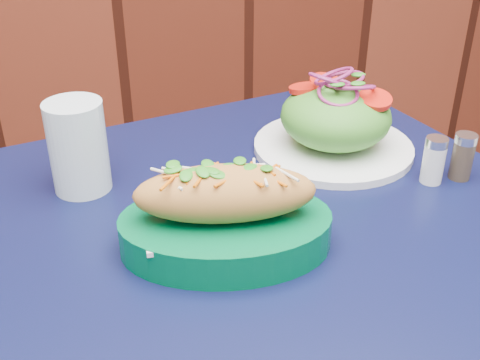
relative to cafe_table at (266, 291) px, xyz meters
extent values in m
cube|color=black|center=(0.00, 0.00, 0.07)|extent=(0.96, 0.96, 0.03)
cylinder|color=black|center=(0.25, 0.40, -0.30)|extent=(0.04, 0.04, 0.72)
cube|color=white|center=(-0.05, -0.01, 0.13)|extent=(0.19, 0.12, 0.01)
ellipsoid|color=#C7833F|center=(-0.05, -0.01, 0.16)|extent=(0.22, 0.11, 0.07)
cylinder|color=white|center=(0.16, 0.20, 0.09)|extent=(0.24, 0.24, 0.01)
ellipsoid|color=#4C992D|center=(0.16, 0.20, 0.15)|extent=(0.17, 0.17, 0.09)
cylinder|color=red|center=(0.21, 0.16, 0.19)|extent=(0.05, 0.05, 0.01)
cylinder|color=red|center=(0.13, 0.23, 0.19)|extent=(0.05, 0.05, 0.01)
cylinder|color=red|center=(0.16, 0.25, 0.19)|extent=(0.05, 0.05, 0.01)
torus|color=#921F62|center=(0.16, 0.20, 0.20)|extent=(0.06, 0.06, 0.01)
torus|color=#921F62|center=(0.16, 0.20, 0.20)|extent=(0.06, 0.06, 0.01)
torus|color=#921F62|center=(0.16, 0.20, 0.20)|extent=(0.06, 0.06, 0.01)
torus|color=#921F62|center=(0.16, 0.20, 0.21)|extent=(0.06, 0.06, 0.01)
torus|color=#921F62|center=(0.16, 0.20, 0.21)|extent=(0.06, 0.06, 0.01)
cylinder|color=silver|center=(-0.21, 0.17, 0.15)|extent=(0.08, 0.08, 0.13)
cylinder|color=white|center=(0.26, 0.07, 0.12)|extent=(0.03, 0.03, 0.06)
cylinder|color=silver|center=(0.26, 0.07, 0.15)|extent=(0.03, 0.03, 0.01)
cylinder|color=#3F3326|center=(0.31, 0.07, 0.12)|extent=(0.03, 0.03, 0.06)
cylinder|color=silver|center=(0.31, 0.07, 0.15)|extent=(0.03, 0.03, 0.01)
camera|label=1|loc=(-0.18, -0.58, 0.51)|focal=45.00mm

